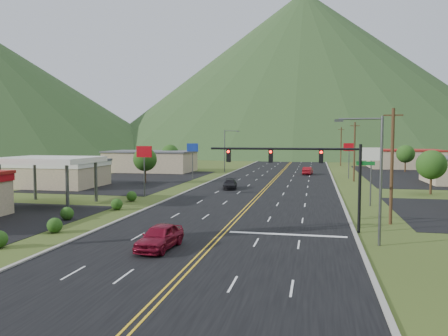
% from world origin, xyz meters
% --- Properties ---
extents(ground, '(500.00, 500.00, 0.00)m').
position_xyz_m(ground, '(0.00, 0.00, 0.00)').
color(ground, '#2E3E16').
rests_on(ground, ground).
extents(road, '(20.00, 460.00, 0.04)m').
position_xyz_m(road, '(0.00, 0.00, 0.00)').
color(road, black).
rests_on(road, ground).
extents(curb_west, '(0.30, 460.00, 0.14)m').
position_xyz_m(curb_west, '(-10.15, 0.00, 0.00)').
color(curb_west, gray).
rests_on(curb_west, ground).
extents(curb_east, '(0.30, 460.00, 0.14)m').
position_xyz_m(curb_east, '(10.15, 0.00, 0.00)').
color(curb_east, gray).
rests_on(curb_east, ground).
extents(traffic_signal, '(13.10, 0.43, 7.00)m').
position_xyz_m(traffic_signal, '(6.48, 14.00, 5.33)').
color(traffic_signal, black).
rests_on(traffic_signal, ground).
extents(streetlight_east, '(3.28, 0.25, 9.00)m').
position_xyz_m(streetlight_east, '(11.18, 10.00, 5.18)').
color(streetlight_east, '#59595E').
rests_on(streetlight_east, ground).
extents(streetlight_west, '(3.28, 0.25, 9.00)m').
position_xyz_m(streetlight_west, '(-11.68, 70.00, 5.18)').
color(streetlight_west, '#59595E').
rests_on(streetlight_west, ground).
extents(gas_canopy, '(10.00, 8.00, 5.30)m').
position_xyz_m(gas_canopy, '(-22.00, 22.00, 4.87)').
color(gas_canopy, white).
rests_on(gas_canopy, ground).
extents(building_west_mid, '(14.40, 10.40, 4.10)m').
position_xyz_m(building_west_mid, '(-32.00, 38.00, 2.27)').
color(building_west_mid, '#CEB08F').
rests_on(building_west_mid, ground).
extents(building_west_far, '(18.40, 11.40, 4.50)m').
position_xyz_m(building_west_far, '(-28.00, 68.00, 2.26)').
color(building_west_far, '#CEB08F').
rests_on(building_west_far, ground).
extents(building_east_far, '(16.40, 12.40, 4.50)m').
position_xyz_m(building_east_far, '(28.00, 90.00, 2.26)').
color(building_east_far, '#CEB08F').
rests_on(building_east_far, ground).
extents(pole_sign_west_a, '(2.00, 0.18, 6.40)m').
position_xyz_m(pole_sign_west_a, '(-14.00, 30.00, 5.05)').
color(pole_sign_west_a, '#59595E').
rests_on(pole_sign_west_a, ground).
extents(pole_sign_west_b, '(2.00, 0.18, 6.40)m').
position_xyz_m(pole_sign_west_b, '(-14.00, 52.00, 5.05)').
color(pole_sign_west_b, '#59595E').
rests_on(pole_sign_west_b, ground).
extents(pole_sign_east_a, '(2.00, 0.18, 6.40)m').
position_xyz_m(pole_sign_east_a, '(13.00, 28.00, 5.05)').
color(pole_sign_east_a, '#59595E').
rests_on(pole_sign_east_a, ground).
extents(pole_sign_east_b, '(2.00, 0.18, 6.40)m').
position_xyz_m(pole_sign_east_b, '(13.00, 60.00, 5.05)').
color(pole_sign_east_b, '#59595E').
rests_on(pole_sign_east_b, ground).
extents(tree_west_a, '(3.84, 3.84, 5.82)m').
position_xyz_m(tree_west_a, '(-20.00, 45.00, 3.89)').
color(tree_west_a, '#382314').
rests_on(tree_west_a, ground).
extents(tree_west_b, '(3.84, 3.84, 5.82)m').
position_xyz_m(tree_west_b, '(-25.00, 72.00, 3.89)').
color(tree_west_b, '#382314').
rests_on(tree_west_b, ground).
extents(tree_east_a, '(3.84, 3.84, 5.82)m').
position_xyz_m(tree_east_a, '(22.00, 40.00, 3.89)').
color(tree_east_a, '#382314').
rests_on(tree_east_a, ground).
extents(tree_east_b, '(3.84, 3.84, 5.82)m').
position_xyz_m(tree_east_b, '(26.00, 78.00, 3.89)').
color(tree_east_b, '#382314').
rests_on(tree_east_b, ground).
extents(utility_pole_a, '(1.60, 0.28, 10.00)m').
position_xyz_m(utility_pole_a, '(13.50, 18.00, 5.13)').
color(utility_pole_a, '#382314').
rests_on(utility_pole_a, ground).
extents(utility_pole_b, '(1.60, 0.28, 10.00)m').
position_xyz_m(utility_pole_b, '(13.50, 55.00, 5.13)').
color(utility_pole_b, '#382314').
rests_on(utility_pole_b, ground).
extents(utility_pole_c, '(1.60, 0.28, 10.00)m').
position_xyz_m(utility_pole_c, '(13.50, 95.00, 5.13)').
color(utility_pole_c, '#382314').
rests_on(utility_pole_c, ground).
extents(utility_pole_d, '(1.60, 0.28, 10.00)m').
position_xyz_m(utility_pole_d, '(13.50, 135.00, 5.13)').
color(utility_pole_d, '#382314').
rests_on(utility_pole_d, ground).
extents(mountain_n, '(220.00, 220.00, 85.00)m').
position_xyz_m(mountain_n, '(0.00, 220.00, 42.50)').
color(mountain_n, '#213C1B').
rests_on(mountain_n, ground).
extents(car_red_near, '(2.29, 5.01, 1.67)m').
position_xyz_m(car_red_near, '(-3.10, 5.86, 0.83)').
color(car_red_near, maroon).
rests_on(car_red_near, ground).
extents(car_dark_mid, '(2.55, 4.89, 1.36)m').
position_xyz_m(car_dark_mid, '(-4.98, 40.12, 0.68)').
color(car_dark_mid, black).
rests_on(car_dark_mid, ground).
extents(car_red_far, '(2.11, 4.79, 1.53)m').
position_xyz_m(car_red_far, '(5.60, 66.63, 0.77)').
color(car_red_far, maroon).
rests_on(car_red_far, ground).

